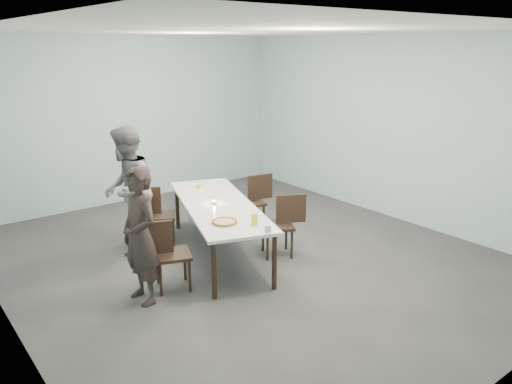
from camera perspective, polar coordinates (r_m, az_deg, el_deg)
ground at (r=7.00m, az=-1.17°, el=-7.44°), size 7.00×7.00×0.00m
room_shell at (r=6.45m, az=-1.27°, el=9.22°), size 6.02×7.02×3.01m
table at (r=6.86m, az=-4.32°, el=-1.79°), size 1.72×2.75×0.75m
chair_near_left at (r=6.05m, az=-10.32°, el=-6.55°), size 0.65×0.54×0.87m
chair_far_left at (r=7.44m, az=-11.50°, el=-2.19°), size 0.64×0.57×0.87m
chair_near_right at (r=6.92m, az=3.11°, el=-3.29°), size 0.65×0.57×0.87m
chair_far_right at (r=7.92m, az=-0.23°, el=-0.68°), size 0.64×0.50×0.87m
diner_near at (r=5.72m, az=-13.09°, el=-4.92°), size 0.42×0.60×1.59m
diner_far at (r=7.16m, az=-14.49°, el=0.22°), size 1.05×1.10×1.80m
pizza at (r=6.08m, az=-3.62°, el=-3.46°), size 0.34×0.34×0.04m
side_plate at (r=6.35m, az=-2.34°, el=-2.69°), size 0.18×0.18×0.01m
beer_glass at (r=5.99m, az=-0.19°, el=-3.16°), size 0.08×0.08×0.15m
water_tumbler at (r=5.78m, az=1.36°, el=-4.23°), size 0.08×0.08×0.09m
tealight at (r=6.84m, az=-4.82°, el=-1.19°), size 0.06×0.06×0.05m
amber_tumbler at (r=7.54m, az=-6.59°, el=0.61°), size 0.07×0.07×0.08m
menu at (r=7.53m, az=-7.23°, el=0.26°), size 0.36×0.31×0.01m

